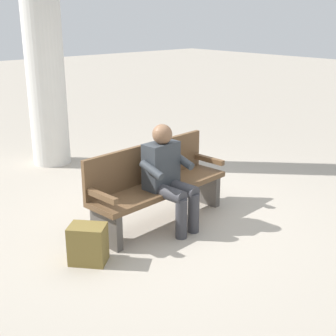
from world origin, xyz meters
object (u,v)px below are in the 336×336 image
at_px(backpack, 88,244).
at_px(support_pillar, 42,33).
at_px(bench_near, 156,183).
at_px(person_seated, 168,175).

relative_size(backpack, support_pillar, 0.10).
relative_size(bench_near, backpack, 4.31).
distance_m(person_seated, backpack, 1.19).
xyz_separation_m(bench_near, support_pillar, (-0.17, -2.83, 1.57)).
bearing_deg(backpack, bench_near, -164.55).
xyz_separation_m(bench_near, backpack, (1.12, 0.31, -0.27)).
bearing_deg(person_seated, backpack, -0.76).
distance_m(bench_near, person_seated, 0.29).
bearing_deg(bench_near, person_seated, 81.03).
distance_m(person_seated, support_pillar, 3.38).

